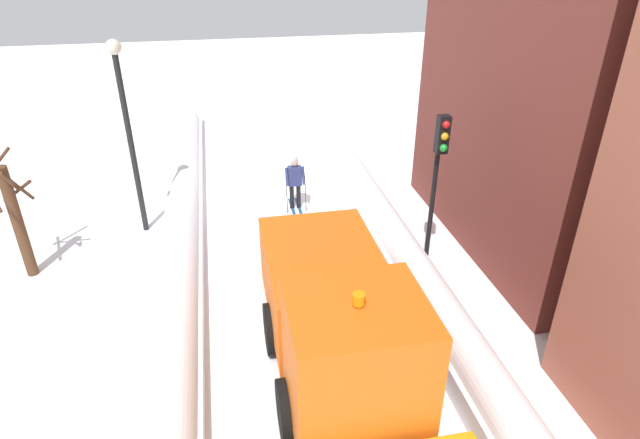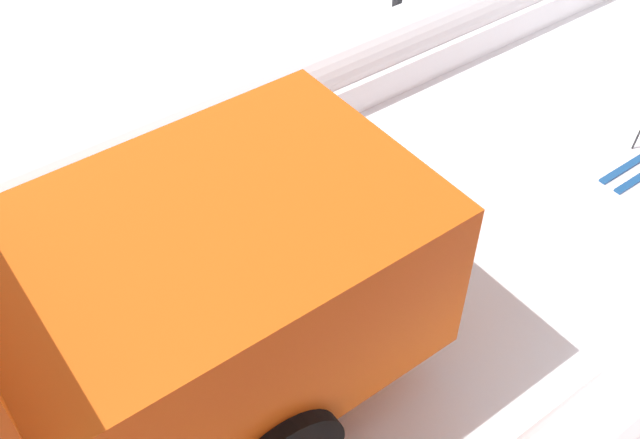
% 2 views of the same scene
% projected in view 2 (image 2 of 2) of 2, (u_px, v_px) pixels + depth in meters
% --- Properties ---
extents(plow_truck, '(3.20, 5.98, 3.12)m').
position_uv_depth(plow_truck, '(56.00, 366.00, 5.31)').
color(plow_truck, orange).
rests_on(plow_truck, ground).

